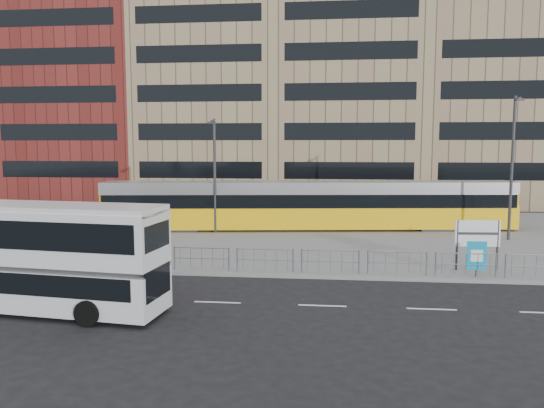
# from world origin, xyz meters

# --- Properties ---
(ground) EXTENTS (120.00, 120.00, 0.00)m
(ground) POSITION_xyz_m (0.00, 0.00, 0.00)
(ground) COLOR black
(ground) RESTS_ON ground
(plaza) EXTENTS (64.00, 24.00, 0.15)m
(plaza) POSITION_xyz_m (0.00, 12.00, 0.07)
(plaza) COLOR slate
(plaza) RESTS_ON ground
(kerb) EXTENTS (64.00, 0.25, 0.17)m
(kerb) POSITION_xyz_m (0.00, 0.05, 0.07)
(kerb) COLOR gray
(kerb) RESTS_ON ground
(building_row) EXTENTS (70.40, 18.40, 31.20)m
(building_row) POSITION_xyz_m (1.55, 34.27, 12.91)
(building_row) COLOR maroon
(building_row) RESTS_ON ground
(pedestrian_barrier) EXTENTS (32.07, 0.07, 1.10)m
(pedestrian_barrier) POSITION_xyz_m (2.00, 0.50, 0.98)
(pedestrian_barrier) COLOR gray
(pedestrian_barrier) RESTS_ON plaza
(road_markings) EXTENTS (62.00, 0.12, 0.01)m
(road_markings) POSITION_xyz_m (1.00, -4.00, 0.01)
(road_markings) COLOR white
(road_markings) RESTS_ON ground
(double_decker_bus) EXTENTS (9.96, 3.38, 3.91)m
(double_decker_bus) POSITION_xyz_m (-8.42, -5.64, 2.11)
(double_decker_bus) COLOR silver
(double_decker_bus) RESTS_ON ground
(tram) EXTENTS (28.32, 6.09, 3.32)m
(tram) POSITION_xyz_m (0.84, 13.10, 1.82)
(tram) COLOR yellow
(tram) RESTS_ON plaza
(station_sign) EXTENTS (2.06, 0.21, 2.37)m
(station_sign) POSITION_xyz_m (9.11, 1.79, 1.79)
(station_sign) COLOR #2D2D30
(station_sign) RESTS_ON plaza
(ad_panel) EXTENTS (0.85, 0.08, 1.59)m
(ad_panel) POSITION_xyz_m (8.76, 0.54, 1.08)
(ad_panel) COLOR #2D2D30
(ad_panel) RESTS_ON plaza
(pedestrian) EXTENTS (0.61, 0.78, 1.87)m
(pedestrian) POSITION_xyz_m (-8.58, 6.80, 1.09)
(pedestrian) COLOR black
(pedestrian) RESTS_ON plaza
(traffic_light_west) EXTENTS (0.23, 0.25, 3.10)m
(traffic_light_west) POSITION_xyz_m (-7.98, 0.80, 2.12)
(traffic_light_west) COLOR #2D2D30
(traffic_light_west) RESTS_ON plaza
(lamp_post_west) EXTENTS (0.45, 1.04, 7.55)m
(lamp_post_west) POSITION_xyz_m (-5.31, 10.98, 4.29)
(lamp_post_west) COLOR #2D2D30
(lamp_post_west) RESTS_ON plaza
(lamp_post_east) EXTENTS (0.45, 1.04, 8.77)m
(lamp_post_east) POSITION_xyz_m (13.30, 10.25, 4.91)
(lamp_post_east) COLOR #2D2D30
(lamp_post_east) RESTS_ON plaza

